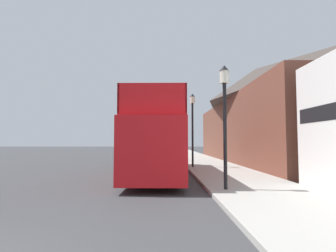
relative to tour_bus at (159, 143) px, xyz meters
name	(u,v)px	position (x,y,z in m)	size (l,w,h in m)	color
ground_plane	(126,161)	(-3.21, 10.02, -1.77)	(144.00, 144.00, 0.00)	#3D3D3F
sidewalk	(206,163)	(3.76, 7.02, -1.70)	(3.86, 108.00, 0.14)	#ADAAA3
brick_terrace_rear	(256,115)	(8.69, 8.87, 2.45)	(6.00, 23.70, 8.45)	brown
tour_bus	(159,143)	(0.00, 0.00, 0.00)	(2.86, 11.03, 3.94)	red
parked_car_ahead_of_bus	(168,154)	(0.72, 9.03, -1.10)	(1.83, 4.44, 1.44)	black
lamp_post_nearest	(225,102)	(2.46, -5.11, 1.47)	(0.35, 0.35, 4.47)	black
lamp_post_second	(192,116)	(2.22, 3.03, 1.75)	(0.35, 0.35, 4.93)	black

